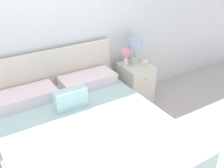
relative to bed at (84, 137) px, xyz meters
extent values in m
plane|color=#BCB7B2|center=(0.00, 0.95, -0.27)|extent=(12.00, 12.00, 0.00)
cube|color=white|center=(0.00, 1.02, 1.03)|extent=(8.00, 0.06, 2.60)
cube|color=white|center=(0.00, -0.08, -0.13)|extent=(1.73, 2.06, 0.28)
cube|color=silver|center=(0.00, -0.08, 0.12)|extent=(1.70, 2.01, 0.21)
cube|color=silver|center=(0.00, 0.92, 0.22)|extent=(1.77, 0.05, 0.98)
cube|color=white|center=(-0.42, 0.70, 0.29)|extent=(0.73, 0.36, 0.14)
cube|color=white|center=(0.42, 0.70, 0.29)|extent=(0.73, 0.36, 0.14)
cube|color=silver|center=(0.00, 0.31, 0.34)|extent=(0.38, 0.13, 0.23)
cube|color=silver|center=(1.20, 0.69, 0.03)|extent=(0.41, 0.47, 0.59)
sphere|color=#B2AD93|center=(1.20, 0.45, 0.19)|extent=(0.02, 0.02, 0.02)
cylinder|color=white|center=(1.26, 0.79, 0.36)|extent=(0.12, 0.12, 0.08)
cylinder|color=#B7B29E|center=(1.26, 0.79, 0.48)|extent=(0.02, 0.02, 0.15)
cylinder|color=#A8BCDB|center=(1.26, 0.79, 0.62)|extent=(0.21, 0.21, 0.14)
cylinder|color=white|center=(1.06, 0.75, 0.40)|extent=(0.06, 0.06, 0.15)
sphere|color=pink|center=(1.06, 0.75, 0.53)|extent=(0.14, 0.14, 0.14)
sphere|color=#609356|center=(1.09, 0.75, 0.49)|extent=(0.06, 0.06, 0.06)
cube|color=white|center=(1.33, 0.64, 0.36)|extent=(0.07, 0.04, 0.07)
cylinder|color=white|center=(1.33, 0.62, 0.36)|extent=(0.06, 0.00, 0.06)
camera|label=1|loc=(-0.94, -2.10, 1.88)|focal=42.00mm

